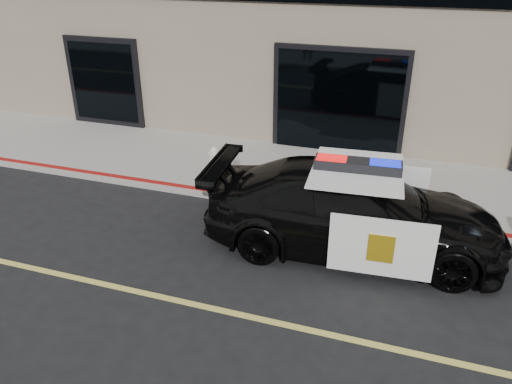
% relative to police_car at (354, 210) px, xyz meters
% --- Properties ---
extents(ground, '(120.00, 120.00, 0.00)m').
position_rel_police_car_xyz_m(ground, '(-0.12, -2.47, -0.79)').
color(ground, black).
rests_on(ground, ground).
extents(sidewalk_n, '(60.00, 3.50, 0.15)m').
position_rel_police_car_xyz_m(sidewalk_n, '(-0.12, 2.78, -0.72)').
color(sidewalk_n, gray).
rests_on(sidewalk_n, ground).
extents(police_car, '(2.99, 5.71, 1.77)m').
position_rel_police_car_xyz_m(police_car, '(0.00, 0.00, 0.00)').
color(police_car, black).
rests_on(police_car, ground).
extents(fire_hydrant, '(0.33, 0.46, 0.73)m').
position_rel_police_car_xyz_m(fire_hydrant, '(-3.55, 1.92, -0.30)').
color(fire_hydrant, beige).
rests_on(fire_hydrant, sidewalk_n).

